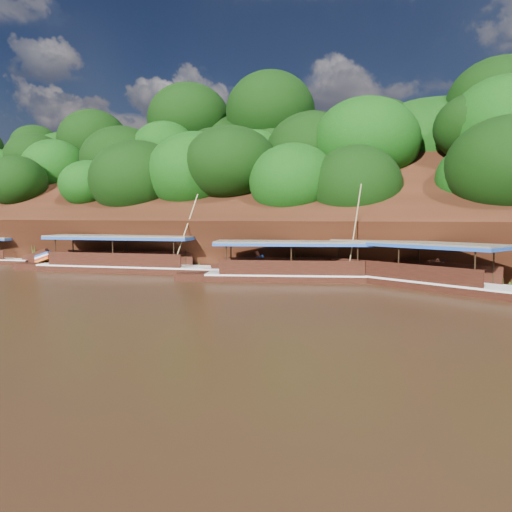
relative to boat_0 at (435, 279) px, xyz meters
The scene contains 6 objects.
ground 12.45m from the boat_0, 146.97° to the right, with size 160.00×160.00×0.00m, color black.
riverbank 19.10m from the boat_0, 123.21° to the left, with size 120.00×30.06×19.40m.
boat_0 is the anchor object (origin of this frame).
boat_1 7.14m from the boat_0, behind, with size 14.45×6.11×6.43m.
boat_2 19.95m from the boat_0, behind, with size 17.03×4.51×6.11m.
reeds 13.37m from the boat_0, 167.95° to the left, with size 49.61×2.40×2.06m.
Camera 1 is at (11.45, -22.51, 4.08)m, focal length 35.00 mm.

